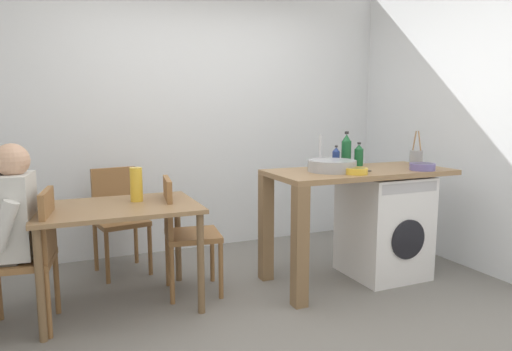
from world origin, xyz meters
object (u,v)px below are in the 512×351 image
at_px(utensil_crock, 416,157).
at_px(seated_person, 1,228).
at_px(chair_opposite, 183,229).
at_px(chair_spare_by_wall, 118,214).
at_px(dining_table, 118,219).
at_px(bottle_clear_small, 359,155).
at_px(colander, 422,166).
at_px(bottle_squat_brown, 346,150).
at_px(mixing_bowl, 356,171).
at_px(chair_person_seat, 32,252).
at_px(bottle_tall_green, 336,157).
at_px(vase, 136,184).
at_px(washing_machine, 383,225).

bearing_deg(utensil_crock, seated_person, 178.67).
relative_size(chair_opposite, chair_spare_by_wall, 1.00).
bearing_deg(chair_spare_by_wall, dining_table, 73.35).
distance_m(bottle_clear_small, colander, 0.54).
xyz_separation_m(bottle_squat_brown, mixing_bowl, (-0.23, -0.47, -0.11)).
distance_m(chair_person_seat, seated_person, 0.23).
xyz_separation_m(chair_opposite, seated_person, (-1.18, -0.15, 0.16)).
relative_size(bottle_squat_brown, bottle_clear_small, 1.47).
height_order(chair_person_seat, bottle_squat_brown, bottle_squat_brown).
bearing_deg(bottle_clear_small, dining_table, -179.84).
relative_size(seated_person, mixing_bowl, 6.96).
relative_size(chair_spare_by_wall, seated_person, 0.75).
bearing_deg(chair_spare_by_wall, bottle_tall_green, 146.83).
relative_size(chair_person_seat, chair_opposite, 1.00).
distance_m(colander, vase, 2.24).
bearing_deg(bottle_clear_small, vase, 177.12).
bearing_deg(utensil_crock, bottle_squat_brown, 158.97).
height_order(bottle_clear_small, mixing_bowl, bottle_clear_small).
bearing_deg(dining_table, chair_person_seat, -168.63).
bearing_deg(colander, bottle_tall_green, 137.11).
xyz_separation_m(chair_opposite, vase, (-0.33, 0.04, 0.36)).
xyz_separation_m(utensil_crock, vase, (-2.36, 0.26, -0.13)).
xyz_separation_m(chair_spare_by_wall, vase, (0.06, -0.67, 0.36)).
distance_m(chair_opposite, bottle_tall_green, 1.43).
distance_m(chair_person_seat, bottle_tall_green, 2.42).
bearing_deg(bottle_tall_green, utensil_crock, -16.49).
height_order(chair_spare_by_wall, bottle_squat_brown, bottle_squat_brown).
bearing_deg(utensil_crock, vase, 173.64).
height_order(chair_opposite, bottle_tall_green, bottle_tall_green).
xyz_separation_m(washing_machine, bottle_tall_green, (-0.32, 0.26, 0.57)).
relative_size(chair_opposite, bottle_squat_brown, 3.03).
bearing_deg(chair_opposite, bottle_clear_small, 95.54).
xyz_separation_m(bottle_tall_green, bottle_clear_small, (0.21, -0.04, 0.01)).
height_order(chair_person_seat, vase, vase).
relative_size(bottle_clear_small, mixing_bowl, 1.18).
height_order(washing_machine, vase, vase).
bearing_deg(colander, chair_opposite, 165.10).
relative_size(mixing_bowl, vase, 0.69).
relative_size(chair_spare_by_wall, bottle_tall_green, 5.00).
relative_size(bottle_tall_green, vase, 0.73).
height_order(chair_person_seat, utensil_crock, utensil_crock).
relative_size(washing_machine, vase, 3.47).
bearing_deg(chair_person_seat, colander, -88.81).
relative_size(seated_person, bottle_clear_small, 5.92).
relative_size(bottle_tall_green, mixing_bowl, 1.05).
bearing_deg(chair_spare_by_wall, mixing_bowl, 133.48).
xyz_separation_m(bottle_tall_green, bottle_squat_brown, (0.11, 0.02, 0.05)).
bearing_deg(bottle_tall_green, bottle_squat_brown, 8.42).
bearing_deg(vase, dining_table, -146.31).
distance_m(bottle_clear_small, mixing_bowl, 0.53).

